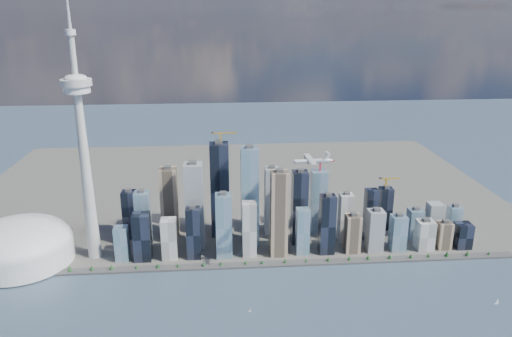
{
  "coord_description": "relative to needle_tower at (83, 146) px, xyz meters",
  "views": [
    {
      "loc": [
        -45.69,
        -621.84,
        486.34
      ],
      "look_at": [
        24.25,
        260.0,
        198.27
      ],
      "focal_mm": 35.0,
      "sensor_mm": 36.0,
      "label": 1
    }
  ],
  "objects": [
    {
      "name": "sailboat_west",
      "position": [
        301.48,
        -214.65,
        -232.71
      ],
      "size": [
        6.91,
        3.89,
        9.74
      ],
      "rotation": [
        0.0,
        0.0,
        -0.36
      ],
      "color": "silver",
      "rests_on": "ground"
    },
    {
      "name": "needle_tower",
      "position": [
        0.0,
        0.0,
        0.0
      ],
      "size": [
        56.0,
        56.0,
        550.5
      ],
      "color": "#A7A7A2",
      "rests_on": "land"
    },
    {
      "name": "skyscraper_cluster",
      "position": [
        359.62,
        26.82,
        -163.43
      ],
      "size": [
        736.0,
        142.0,
        234.94
      ],
      "color": "black",
      "rests_on": "land"
    },
    {
      "name": "dome_stadium",
      "position": [
        -140.0,
        -10.0,
        -196.4
      ],
      "size": [
        200.0,
        200.0,
        86.0
      ],
      "color": "silver",
      "rests_on": "land"
    },
    {
      "name": "shoreline_trees",
      "position": [
        300.0,
        -60.0,
        -227.06
      ],
      "size": [
        960.53,
        7.2,
        8.8
      ],
      "color": "#3F2D1E",
      "rests_on": "seawall"
    },
    {
      "name": "land",
      "position": [
        300.0,
        390.0,
        -234.34
      ],
      "size": [
        1400.0,
        900.0,
        3.0
      ],
      "primitive_type": "cube",
      "color": "#4C4C47",
      "rests_on": "ground"
    },
    {
      "name": "airplane",
      "position": [
        410.77,
        -147.4,
        6.01
      ],
      "size": [
        70.05,
        61.89,
        17.1
      ],
      "rotation": [
        0.0,
        0.0,
        0.04
      ],
      "color": "silver",
      "rests_on": "ground"
    },
    {
      "name": "sailboat_east",
      "position": [
        725.86,
        -224.75,
        -232.4
      ],
      "size": [
        7.76,
        3.22,
        10.71
      ],
      "rotation": [
        0.0,
        0.0,
        0.18
      ],
      "color": "silver",
      "rests_on": "ground"
    },
    {
      "name": "seawall",
      "position": [
        300.0,
        -60.0,
        -233.84
      ],
      "size": [
        1100.0,
        22.0,
        4.0
      ],
      "primitive_type": "cube",
      "color": "#383838",
      "rests_on": "ground"
    }
  ]
}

